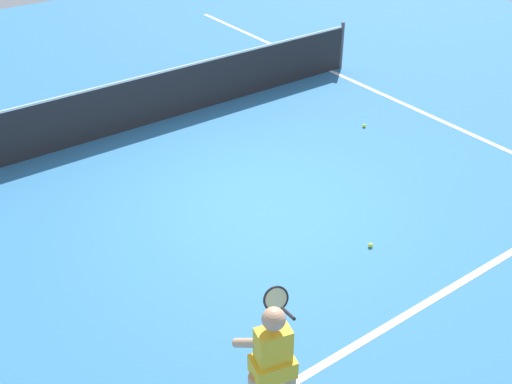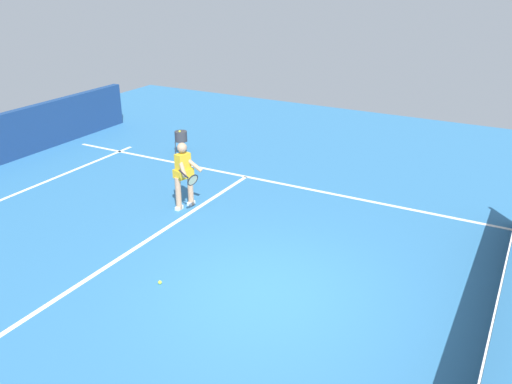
# 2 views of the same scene
# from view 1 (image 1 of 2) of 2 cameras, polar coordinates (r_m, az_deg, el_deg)

# --- Properties ---
(ground_plane) EXTENTS (25.60, 25.60, 0.00)m
(ground_plane) POSITION_cam_1_polar(r_m,az_deg,el_deg) (9.68, 0.29, -1.28)
(ground_plane) COLOR teal
(service_line_marking) EXTENTS (9.19, 0.10, 0.01)m
(service_line_marking) POSITION_cam_1_polar(r_m,az_deg,el_deg) (7.99, 13.27, -10.81)
(service_line_marking) COLOR white
(service_line_marking) RESTS_ON ground
(sideline_right_marking) EXTENTS (0.10, 17.70, 0.01)m
(sideline_right_marking) POSITION_cam_1_polar(r_m,az_deg,el_deg) (12.60, 17.46, 5.63)
(sideline_right_marking) COLOR white
(sideline_right_marking) RESTS_ON ground
(court_net) EXTENTS (9.87, 0.08, 1.07)m
(court_net) POSITION_cam_1_polar(r_m,az_deg,el_deg) (12.11, -9.73, 8.22)
(court_net) COLOR #4C4C51
(court_net) RESTS_ON ground
(tennis_player) EXTENTS (0.93, 0.89, 1.55)m
(tennis_player) POSITION_cam_1_polar(r_m,az_deg,el_deg) (6.12, 1.49, -15.18)
(tennis_player) COLOR tan
(tennis_player) RESTS_ON ground
(tennis_ball_near) EXTENTS (0.07, 0.07, 0.07)m
(tennis_ball_near) POSITION_cam_1_polar(r_m,az_deg,el_deg) (8.96, 10.27, -4.74)
(tennis_ball_near) COLOR #D1E533
(tennis_ball_near) RESTS_ON ground
(tennis_ball_mid) EXTENTS (0.07, 0.07, 0.07)m
(tennis_ball_mid) POSITION_cam_1_polar(r_m,az_deg,el_deg) (12.17, 9.72, 5.91)
(tennis_ball_mid) COLOR #D1E533
(tennis_ball_mid) RESTS_ON ground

